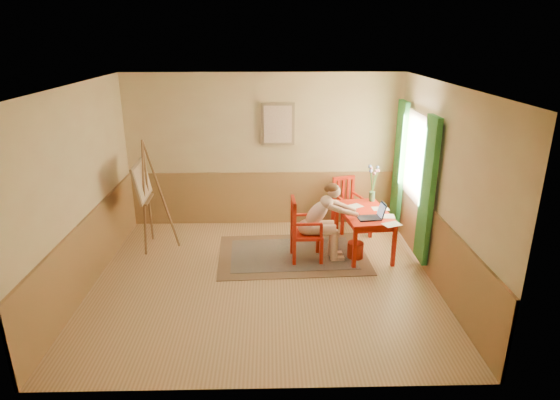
{
  "coord_description": "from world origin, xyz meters",
  "views": [
    {
      "loc": [
        0.09,
        -6.11,
        3.42
      ],
      "look_at": [
        0.25,
        0.55,
        1.05
      ],
      "focal_mm": 30.02,
      "sensor_mm": 36.0,
      "label": 1
    }
  ],
  "objects_px": {
    "chair_back": "(346,204)",
    "figure": "(322,219)",
    "table": "(364,216)",
    "laptop": "(373,215)",
    "chair_left": "(303,230)",
    "easel": "(144,185)"
  },
  "relations": [
    {
      "from": "chair_left",
      "to": "easel",
      "type": "distance_m",
      "value": 2.69
    },
    {
      "from": "easel",
      "to": "laptop",
      "type": "bearing_deg",
      "value": -9.34
    },
    {
      "from": "figure",
      "to": "laptop",
      "type": "distance_m",
      "value": 0.79
    },
    {
      "from": "chair_back",
      "to": "table",
      "type": "bearing_deg",
      "value": -82.28
    },
    {
      "from": "easel",
      "to": "chair_back",
      "type": "bearing_deg",
      "value": 11.36
    },
    {
      "from": "table",
      "to": "easel",
      "type": "xyz_separation_m",
      "value": [
        -3.58,
        0.29,
        0.47
      ]
    },
    {
      "from": "easel",
      "to": "table",
      "type": "bearing_deg",
      "value": -4.64
    },
    {
      "from": "table",
      "to": "laptop",
      "type": "xyz_separation_m",
      "value": [
        0.06,
        -0.31,
        0.14
      ]
    },
    {
      "from": "laptop",
      "to": "easel",
      "type": "xyz_separation_m",
      "value": [
        -3.64,
        0.6,
        0.33
      ]
    },
    {
      "from": "chair_left",
      "to": "table",
      "type": "bearing_deg",
      "value": 14.26
    },
    {
      "from": "figure",
      "to": "easel",
      "type": "relative_size",
      "value": 0.69
    },
    {
      "from": "figure",
      "to": "chair_back",
      "type": "bearing_deg",
      "value": 64.6
    },
    {
      "from": "table",
      "to": "chair_back",
      "type": "bearing_deg",
      "value": 97.72
    },
    {
      "from": "easel",
      "to": "figure",
      "type": "bearing_deg",
      "value": -10.78
    },
    {
      "from": "laptop",
      "to": "easel",
      "type": "bearing_deg",
      "value": 170.66
    },
    {
      "from": "table",
      "to": "easel",
      "type": "distance_m",
      "value": 3.62
    },
    {
      "from": "laptop",
      "to": "chair_back",
      "type": "bearing_deg",
      "value": 98.68
    },
    {
      "from": "chair_left",
      "to": "easel",
      "type": "xyz_separation_m",
      "value": [
        -2.57,
        0.55,
        0.58
      ]
    },
    {
      "from": "table",
      "to": "figure",
      "type": "height_order",
      "value": "figure"
    },
    {
      "from": "table",
      "to": "laptop",
      "type": "relative_size",
      "value": 2.93
    },
    {
      "from": "chair_left",
      "to": "laptop",
      "type": "distance_m",
      "value": 1.11
    },
    {
      "from": "chair_back",
      "to": "figure",
      "type": "height_order",
      "value": "figure"
    }
  ]
}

